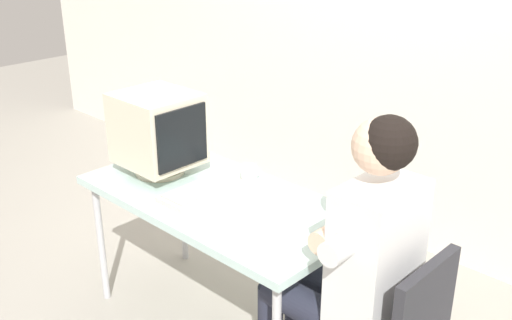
% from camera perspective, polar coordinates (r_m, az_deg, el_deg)
% --- Properties ---
extents(desk, '(1.35, 0.67, 0.72)m').
position_cam_1_polar(desk, '(2.82, -3.53, -4.37)').
color(desk, '#B7B7BC').
rests_on(desk, ground_plane).
extents(crt_monitor, '(0.38, 0.34, 0.41)m').
position_cam_1_polar(crt_monitor, '(2.98, -9.27, 2.83)').
color(crt_monitor, beige).
rests_on(crt_monitor, desk).
extents(keyboard, '(0.19, 0.41, 0.03)m').
position_cam_1_polar(keyboard, '(2.82, -5.17, -2.88)').
color(keyboard, beige).
rests_on(keyboard, desk).
extents(person_seated, '(0.73, 0.55, 1.32)m').
position_cam_1_polar(person_seated, '(2.36, 8.91, -9.35)').
color(person_seated, silver).
rests_on(person_seated, ground_plane).
extents(desk_mug, '(0.08, 0.09, 0.08)m').
position_cam_1_polar(desk_mug, '(2.92, -0.65, -1.27)').
color(desk_mug, white).
rests_on(desk_mug, desk).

